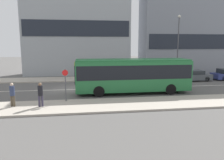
{
  "coord_description": "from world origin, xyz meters",
  "views": [
    {
      "loc": [
        1.11,
        -21.53,
        4.43
      ],
      "look_at": [
        3.94,
        -2.02,
        1.2
      ],
      "focal_mm": 35.0,
      "sensor_mm": 36.0,
      "label": 1
    }
  ],
  "objects": [
    {
      "name": "lane_centerline",
      "position": [
        0.0,
        0.0,
        0.0
      ],
      "size": [
        41.8,
        0.16,
        0.01
      ],
      "color": "silver",
      "rests_on": "ground_plane"
    },
    {
      "name": "sidewalk_far",
      "position": [
        0.0,
        6.25,
        0.07
      ],
      "size": [
        44.0,
        3.5,
        0.13
      ],
      "color": "#B2A899",
      "rests_on": "ground_plane"
    },
    {
      "name": "pedestrian_down_pavement",
      "position": [
        -1.68,
        -6.21,
        1.09
      ],
      "size": [
        0.35,
        0.34,
        1.69
      ],
      "rotation": [
        0.0,
        0.0,
        0.21
      ],
      "color": "#383347",
      "rests_on": "sidewalk_near"
    },
    {
      "name": "ground_plane",
      "position": [
        0.0,
        0.0,
        0.0
      ],
      "size": [
        120.0,
        120.0,
        0.0
      ],
      "primitive_type": "plane",
      "color": "#595654"
    },
    {
      "name": "bus_stop_sign",
      "position": [
        -0.05,
        -4.94,
        1.58
      ],
      "size": [
        0.44,
        0.12,
        2.46
      ],
      "color": "#4C4C51",
      "rests_on": "sidewalk_near"
    },
    {
      "name": "city_bus",
      "position": [
        5.79,
        -2.32,
        1.8
      ],
      "size": [
        10.35,
        2.6,
        3.11
      ],
      "rotation": [
        0.0,
        0.0,
        -0.03
      ],
      "color": "#236B38",
      "rests_on": "ground_plane"
    },
    {
      "name": "pedestrian_near_stop",
      "position": [
        -3.63,
        -5.88,
        1.07
      ],
      "size": [
        0.34,
        0.34,
        1.66
      ],
      "rotation": [
        0.0,
        0.0,
        -0.39
      ],
      "color": "#4C4233",
      "rests_on": "sidewalk_near"
    },
    {
      "name": "parked_car_0",
      "position": [
        14.89,
        3.21,
        0.62
      ],
      "size": [
        3.91,
        1.73,
        1.29
      ],
      "color": "#4C5156",
      "rests_on": "ground_plane"
    },
    {
      "name": "sidewalk_near",
      "position": [
        0.0,
        -6.25,
        0.07
      ],
      "size": [
        44.0,
        3.5,
        0.13
      ],
      "color": "#B2A899",
      "rests_on": "ground_plane"
    },
    {
      "name": "street_lamp",
      "position": [
        13.72,
        5.63,
        4.92
      ],
      "size": [
        0.36,
        0.36,
        7.99
      ],
      "color": "#4C4C51",
      "rests_on": "sidewalk_far"
    },
    {
      "name": "apartment_block_right_tower",
      "position": [
        20.35,
        11.76,
        8.75
      ],
      "size": [
        19.39,
        4.59,
        17.51
      ],
      "color": "gray",
      "rests_on": "ground_plane"
    }
  ]
}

